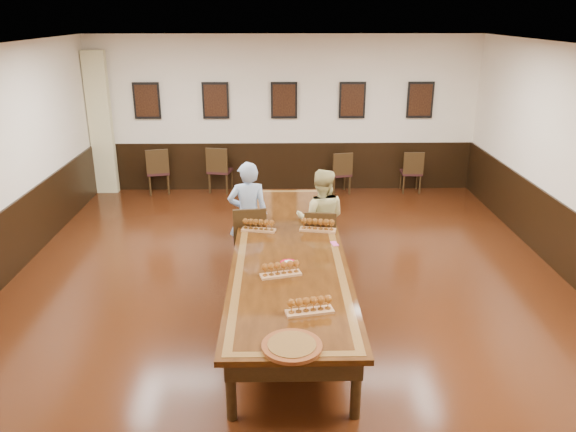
{
  "coord_description": "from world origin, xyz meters",
  "views": [
    {
      "loc": [
        -0.13,
        -6.65,
        3.61
      ],
      "look_at": [
        0.0,
        0.5,
        1.0
      ],
      "focal_mm": 35.0,
      "sensor_mm": 36.0,
      "label": 1
    }
  ],
  "objects_px": {
    "spare_chair_b": "(220,169)",
    "spare_chair_d": "(411,171)",
    "conference_table": "(289,257)",
    "carved_platter": "(292,346)",
    "spare_chair_a": "(158,170)",
    "person_woman": "(321,219)",
    "chair_woman": "(320,239)",
    "person_man": "(248,215)",
    "spare_chair_c": "(340,172)",
    "chair_man": "(249,237)"
  },
  "relations": [
    {
      "from": "spare_chair_c",
      "to": "carved_platter",
      "type": "height_order",
      "value": "spare_chair_c"
    },
    {
      "from": "person_man",
      "to": "chair_man",
      "type": "bearing_deg",
      "value": 90.0
    },
    {
      "from": "spare_chair_c",
      "to": "person_man",
      "type": "distance_m",
      "value": 4.0
    },
    {
      "from": "person_woman",
      "to": "conference_table",
      "type": "distance_m",
      "value": 1.14
    },
    {
      "from": "spare_chair_a",
      "to": "spare_chair_c",
      "type": "relative_size",
      "value": 1.09
    },
    {
      "from": "chair_man",
      "to": "spare_chair_d",
      "type": "distance_m",
      "value": 4.97
    },
    {
      "from": "chair_woman",
      "to": "spare_chair_d",
      "type": "xyz_separation_m",
      "value": [
        2.2,
        3.82,
        -0.04
      ]
    },
    {
      "from": "chair_man",
      "to": "chair_woman",
      "type": "xyz_separation_m",
      "value": [
        1.04,
        -0.06,
        -0.02
      ]
    },
    {
      "from": "chair_man",
      "to": "conference_table",
      "type": "distance_m",
      "value": 1.13
    },
    {
      "from": "spare_chair_b",
      "to": "person_man",
      "type": "bearing_deg",
      "value": 113.5
    },
    {
      "from": "spare_chair_d",
      "to": "person_woman",
      "type": "xyz_separation_m",
      "value": [
        -2.19,
        -3.72,
        0.31
      ]
    },
    {
      "from": "person_man",
      "to": "spare_chair_d",
      "type": "bearing_deg",
      "value": -138.44
    },
    {
      "from": "spare_chair_d",
      "to": "person_man",
      "type": "relative_size",
      "value": 0.55
    },
    {
      "from": "spare_chair_a",
      "to": "person_man",
      "type": "bearing_deg",
      "value": 105.59
    },
    {
      "from": "chair_woman",
      "to": "person_woman",
      "type": "relative_size",
      "value": 0.64
    },
    {
      "from": "spare_chair_b",
      "to": "carved_platter",
      "type": "xyz_separation_m",
      "value": [
        1.33,
        -7.12,
        0.28
      ]
    },
    {
      "from": "chair_woman",
      "to": "spare_chair_b",
      "type": "bearing_deg",
      "value": -58.54
    },
    {
      "from": "spare_chair_a",
      "to": "conference_table",
      "type": "distance_m",
      "value": 5.44
    },
    {
      "from": "spare_chair_a",
      "to": "spare_chair_b",
      "type": "distance_m",
      "value": 1.3
    },
    {
      "from": "spare_chair_c",
      "to": "spare_chair_d",
      "type": "bearing_deg",
      "value": 169.88
    },
    {
      "from": "conference_table",
      "to": "carved_platter",
      "type": "bearing_deg",
      "value": -90.39
    },
    {
      "from": "spare_chair_b",
      "to": "carved_platter",
      "type": "height_order",
      "value": "spare_chair_b"
    },
    {
      "from": "carved_platter",
      "to": "chair_man",
      "type": "bearing_deg",
      "value": 99.45
    },
    {
      "from": "chair_woman",
      "to": "person_woman",
      "type": "height_order",
      "value": "person_woman"
    },
    {
      "from": "spare_chair_a",
      "to": "spare_chair_d",
      "type": "height_order",
      "value": "spare_chair_a"
    },
    {
      "from": "spare_chair_d",
      "to": "conference_table",
      "type": "height_order",
      "value": "spare_chair_d"
    },
    {
      "from": "spare_chair_b",
      "to": "spare_chair_d",
      "type": "relative_size",
      "value": 1.1
    },
    {
      "from": "spare_chair_d",
      "to": "spare_chair_c",
      "type": "bearing_deg",
      "value": 4.83
    },
    {
      "from": "chair_woman",
      "to": "person_man",
      "type": "distance_m",
      "value": 1.11
    },
    {
      "from": "spare_chair_c",
      "to": "person_man",
      "type": "height_order",
      "value": "person_man"
    },
    {
      "from": "spare_chair_b",
      "to": "person_woman",
      "type": "distance_m",
      "value": 4.24
    },
    {
      "from": "conference_table",
      "to": "spare_chair_a",
      "type": "bearing_deg",
      "value": 119.16
    },
    {
      "from": "spare_chair_c",
      "to": "chair_man",
      "type": "bearing_deg",
      "value": 52.58
    },
    {
      "from": "person_woman",
      "to": "conference_table",
      "type": "xyz_separation_m",
      "value": [
        -0.49,
        -1.01,
        -0.14
      ]
    },
    {
      "from": "spare_chair_c",
      "to": "spare_chair_d",
      "type": "distance_m",
      "value": 1.52
    },
    {
      "from": "chair_woman",
      "to": "spare_chair_a",
      "type": "height_order",
      "value": "spare_chair_a"
    },
    {
      "from": "spare_chair_a",
      "to": "person_woman",
      "type": "bearing_deg",
      "value": 116.14
    },
    {
      "from": "spare_chair_c",
      "to": "conference_table",
      "type": "bearing_deg",
      "value": 63.56
    },
    {
      "from": "spare_chair_c",
      "to": "conference_table",
      "type": "relative_size",
      "value": 0.18
    },
    {
      "from": "chair_woman",
      "to": "conference_table",
      "type": "relative_size",
      "value": 0.19
    },
    {
      "from": "spare_chair_b",
      "to": "person_man",
      "type": "xyz_separation_m",
      "value": [
        0.78,
        -3.74,
        0.32
      ]
    },
    {
      "from": "person_man",
      "to": "spare_chair_a",
      "type": "bearing_deg",
      "value": -67.31
    },
    {
      "from": "spare_chair_a",
      "to": "person_woman",
      "type": "relative_size",
      "value": 0.64
    },
    {
      "from": "spare_chair_b",
      "to": "conference_table",
      "type": "xyz_separation_m",
      "value": [
        1.35,
        -4.82,
        0.12
      ]
    },
    {
      "from": "chair_woman",
      "to": "spare_chair_a",
      "type": "distance_m",
      "value": 4.95
    },
    {
      "from": "chair_woman",
      "to": "person_man",
      "type": "height_order",
      "value": "person_man"
    },
    {
      "from": "conference_table",
      "to": "chair_man",
      "type": "bearing_deg",
      "value": 119.92
    },
    {
      "from": "chair_woman",
      "to": "spare_chair_c",
      "type": "bearing_deg",
      "value": -93.83
    },
    {
      "from": "spare_chair_b",
      "to": "chair_man",
      "type": "bearing_deg",
      "value": 113.37
    },
    {
      "from": "spare_chair_a",
      "to": "spare_chair_d",
      "type": "xyz_separation_m",
      "value": [
        5.33,
        -0.01,
        -0.04
      ]
    }
  ]
}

